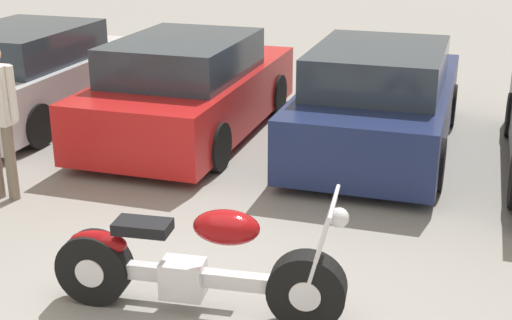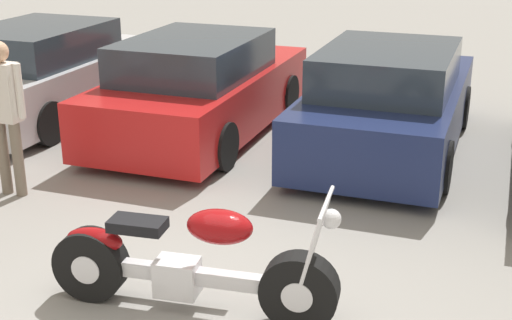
{
  "view_description": "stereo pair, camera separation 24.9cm",
  "coord_description": "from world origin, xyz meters",
  "views": [
    {
      "loc": [
        1.82,
        -4.25,
        3.08
      ],
      "look_at": [
        -0.03,
        1.61,
        0.85
      ],
      "focal_mm": 50.0,
      "sensor_mm": 36.0,
      "label": 1
    },
    {
      "loc": [
        2.05,
        -4.17,
        3.08
      ],
      "look_at": [
        -0.03,
        1.61,
        0.85
      ],
      "focal_mm": 50.0,
      "sensor_mm": 36.0,
      "label": 2
    }
  ],
  "objects": [
    {
      "name": "parked_car_red",
      "position": [
        -1.92,
        4.6,
        0.64
      ],
      "size": [
        1.88,
        4.21,
        1.39
      ],
      "color": "red",
      "rests_on": "ground_plane"
    },
    {
      "name": "motorcycle",
      "position": [
        -0.13,
        0.32,
        0.4
      ],
      "size": [
        2.34,
        0.63,
        1.06
      ],
      "color": "black",
      "rests_on": "ground_plane"
    },
    {
      "name": "parked_car_silver",
      "position": [
        -4.5,
        4.69,
        0.64
      ],
      "size": [
        1.88,
        4.21,
        1.39
      ],
      "color": "#BCBCC1",
      "rests_on": "ground_plane"
    },
    {
      "name": "parked_car_navy",
      "position": [
        0.65,
        4.78,
        0.64
      ],
      "size": [
        1.88,
        4.21,
        1.39
      ],
      "color": "#19234C",
      "rests_on": "ground_plane"
    }
  ]
}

